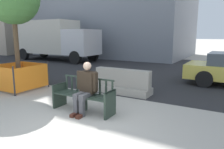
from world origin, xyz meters
TOP-DOWN VIEW (x-y plane):
  - ground_plane at (0.00, 0.00)m, footprint 200.00×200.00m
  - street_asphalt at (0.00, 8.70)m, footprint 120.00×12.00m
  - street_bench at (-0.29, 1.00)m, footprint 1.70×0.55m
  - seated_person at (-0.17, 0.95)m, footprint 0.58×0.72m
  - jersey_barrier_centre at (-0.25, 3.12)m, footprint 2.00×0.68m
  - construction_fence at (-3.87, 1.73)m, footprint 1.52×1.52m
  - delivery_truck at (-9.30, 9.14)m, footprint 6.80×2.33m

SIDE VIEW (x-z plane):
  - ground_plane at x=0.00m, z-range 0.00..0.00m
  - street_asphalt at x=0.00m, z-range 0.00..0.01m
  - jersey_barrier_centre at x=-0.25m, z-range -0.08..0.76m
  - street_bench at x=-0.29m, z-range -0.04..0.84m
  - construction_fence at x=-3.87m, z-range 0.00..0.98m
  - seated_person at x=-0.17m, z-range 0.03..1.35m
  - delivery_truck at x=-9.30m, z-range 0.16..3.21m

